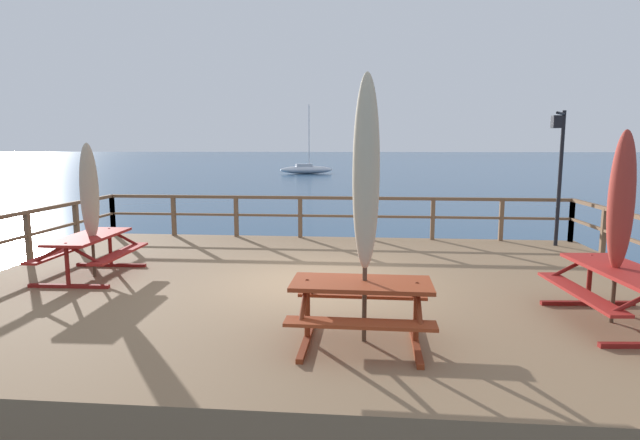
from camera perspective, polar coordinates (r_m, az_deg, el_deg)
name	(u,v)px	position (r m, az deg, el deg)	size (l,w,h in m)	color
ground_plane	(317,318)	(9.28, -0.38, -10.92)	(600.00, 600.00, 0.00)	navy
wooden_deck	(317,300)	(9.17, -0.39, -8.92)	(12.26, 9.01, 0.68)	#846647
railing_waterside_far	(333,210)	(13.20, 1.44, 1.16)	(12.06, 0.10, 1.09)	brown
picnic_table_front_left	(361,299)	(6.20, 4.65, -8.82)	(1.69, 1.42, 0.78)	#993819
picnic_table_mid_right	(90,247)	(10.19, -24.39, -2.73)	(1.46, 1.95, 0.78)	maroon
picnic_table_back_left	(622,283)	(7.91, 30.76, -6.13)	(1.55, 2.11, 0.78)	maroon
patio_umbrella_tall_mid_right	(366,174)	(6.00, 5.19, 5.12)	(0.32, 0.32, 3.21)	#4C3828
patio_umbrella_tall_mid_left	(89,193)	(10.03, -24.43, 2.82)	(0.32, 0.32, 2.44)	#4C3828
patio_umbrella_tall_back_left	(621,202)	(7.76, 30.68, 1.76)	(0.32, 0.32, 2.59)	#4C3828
lamp_post_hooked	(559,158)	(13.15, 25.20, 6.35)	(0.46, 0.60, 3.20)	black
sailboat_distant	(306,169)	(58.08, -1.54, 5.71)	(6.23, 3.25, 7.72)	silver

